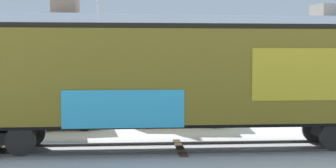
# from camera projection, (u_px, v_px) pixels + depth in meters

# --- Properties ---
(ground_plane) EXTENTS (260.00, 260.00, 0.00)m
(ground_plane) POSITION_uv_depth(u_px,v_px,m) (222.00, 148.00, 14.73)
(ground_plane) COLOR silver
(track) EXTENTS (60.01, 4.70, 0.08)m
(track) POSITION_uv_depth(u_px,v_px,m) (195.00, 147.00, 14.60)
(track) COLOR #4C4742
(track) RESTS_ON ground_plane
(freight_car) EXTENTS (16.47, 3.57, 4.04)m
(freight_car) POSITION_uv_depth(u_px,v_px,m) (179.00, 77.00, 14.41)
(freight_car) COLOR olive
(freight_car) RESTS_ON ground_plane
(flagpole) EXTENTS (0.29, 1.45, 7.85)m
(flagpole) POSITION_uv_depth(u_px,v_px,m) (97.00, 23.00, 26.54)
(flagpole) COLOR silver
(flagpole) RESTS_ON ground_plane
(hillside) EXTENTS (139.19, 35.39, 13.95)m
(hillside) POSITION_uv_depth(u_px,v_px,m) (131.00, 47.00, 87.17)
(hillside) COLOR silver
(hillside) RESTS_ON ground_plane
(parked_car_black) EXTENTS (4.78, 2.22, 1.78)m
(parked_car_black) POSITION_uv_depth(u_px,v_px,m) (43.00, 108.00, 18.40)
(parked_car_black) COLOR black
(parked_car_black) RESTS_ON ground_plane
(parked_car_tan) EXTENTS (4.39, 2.39, 1.70)m
(parked_car_tan) POSITION_uv_depth(u_px,v_px,m) (180.00, 105.00, 19.55)
(parked_car_tan) COLOR #9E8966
(parked_car_tan) RESTS_ON ground_plane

